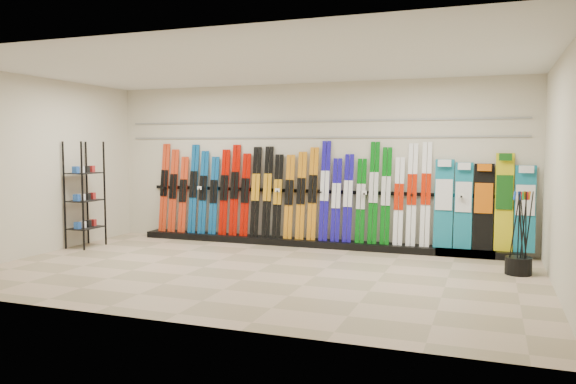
% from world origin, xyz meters
% --- Properties ---
extents(floor, '(8.00, 8.00, 0.00)m').
position_xyz_m(floor, '(0.00, 0.00, 0.00)').
color(floor, '#9C8B6C').
rests_on(floor, ground).
extents(back_wall, '(8.00, 0.00, 8.00)m').
position_xyz_m(back_wall, '(0.00, 2.50, 1.50)').
color(back_wall, beige).
rests_on(back_wall, floor).
extents(left_wall, '(0.00, 5.00, 5.00)m').
position_xyz_m(left_wall, '(-4.00, 0.00, 1.50)').
color(left_wall, beige).
rests_on(left_wall, floor).
extents(right_wall, '(0.00, 5.00, 5.00)m').
position_xyz_m(right_wall, '(4.00, 0.00, 1.50)').
color(right_wall, beige).
rests_on(right_wall, floor).
extents(ceiling, '(8.00, 8.00, 0.00)m').
position_xyz_m(ceiling, '(0.00, 0.00, 3.00)').
color(ceiling, silver).
rests_on(ceiling, back_wall).
extents(ski_rack_base, '(8.00, 0.40, 0.12)m').
position_xyz_m(ski_rack_base, '(0.22, 2.28, 0.06)').
color(ski_rack_base, black).
rests_on(ski_rack_base, floor).
extents(skis, '(5.37, 0.26, 1.81)m').
position_xyz_m(skis, '(-0.44, 2.34, 0.95)').
color(skis, red).
rests_on(skis, ski_rack_base).
extents(snowboards, '(1.60, 0.25, 1.61)m').
position_xyz_m(snowboards, '(3.09, 2.35, 0.86)').
color(snowboards, '#14728C').
rests_on(snowboards, ski_rack_base).
extents(accessory_rack, '(0.40, 0.60, 1.92)m').
position_xyz_m(accessory_rack, '(-3.75, 0.82, 0.96)').
color(accessory_rack, black).
rests_on(accessory_rack, floor).
extents(pole_bin, '(0.37, 0.37, 0.25)m').
position_xyz_m(pole_bin, '(3.60, 1.11, 0.12)').
color(pole_bin, black).
rests_on(pole_bin, floor).
extents(ski_poles, '(0.33, 0.21, 1.18)m').
position_xyz_m(ski_poles, '(3.63, 1.08, 0.61)').
color(ski_poles, black).
rests_on(ski_poles, pole_bin).
extents(slatwall_rail_0, '(7.60, 0.02, 0.03)m').
position_xyz_m(slatwall_rail_0, '(0.00, 2.48, 2.00)').
color(slatwall_rail_0, gray).
rests_on(slatwall_rail_0, back_wall).
extents(slatwall_rail_1, '(7.60, 0.02, 0.03)m').
position_xyz_m(slatwall_rail_1, '(0.00, 2.48, 2.30)').
color(slatwall_rail_1, gray).
rests_on(slatwall_rail_1, back_wall).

